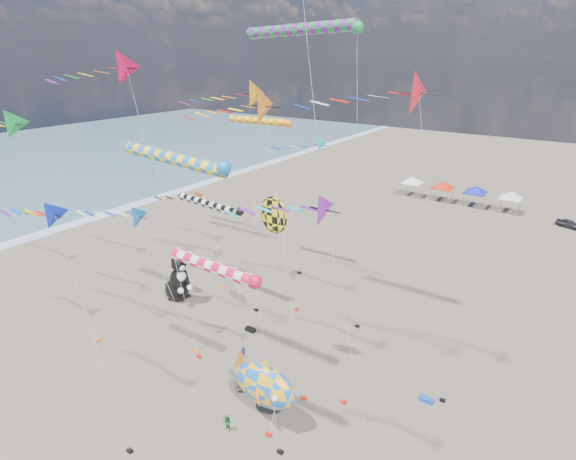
% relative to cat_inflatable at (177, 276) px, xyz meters
% --- Properties ---
extents(delta_kite_0, '(10.28, 2.45, 20.47)m').
position_rel_cat_inflatable_xyz_m(delta_kite_0, '(13.37, -4.56, 16.46)').
color(delta_kite_0, orange).
rests_on(delta_kite_0, ground).
extents(delta_kite_1, '(11.83, 1.93, 12.01)m').
position_rel_cat_inflatable_xyz_m(delta_kite_1, '(1.79, -5.04, 8.13)').
color(delta_kite_1, '#1363B5').
rests_on(delta_kite_1, ground).
extents(delta_kite_2, '(10.69, 1.80, 14.54)m').
position_rel_cat_inflatable_xyz_m(delta_kite_2, '(5.69, -14.15, 10.71)').
color(delta_kite_2, '#0D26B6').
rests_on(delta_kite_2, ground).
extents(delta_kite_3, '(14.45, 2.40, 22.55)m').
position_rel_cat_inflatable_xyz_m(delta_kite_3, '(2.11, -5.38, 18.49)').
color(delta_kite_3, '#C60A3B').
rests_on(delta_kite_3, ground).
extents(delta_kite_4, '(12.19, 2.71, 21.51)m').
position_rel_cat_inflatable_xyz_m(delta_kite_4, '(20.35, 0.61, 17.39)').
color(delta_kite_4, red).
rests_on(delta_kite_4, ground).
extents(delta_kite_6, '(12.88, 2.27, 18.68)m').
position_rel_cat_inflatable_xyz_m(delta_kite_6, '(-5.39, -8.56, 14.68)').
color(delta_kite_6, '#109638').
rests_on(delta_kite_6, ground).
extents(delta_kite_7, '(9.01, 1.69, 15.17)m').
position_rel_cat_inflatable_xyz_m(delta_kite_7, '(7.39, 10.85, 11.36)').
color(delta_kite_7, '#0AD3C3').
rests_on(delta_kite_7, ground).
extents(delta_kite_8, '(8.63, 1.76, 9.77)m').
position_rel_cat_inflatable_xyz_m(delta_kite_8, '(-1.58, 4.09, 5.97)').
color(delta_kite_8, '#FF591B').
rests_on(delta_kite_8, ground).
extents(delta_kite_9, '(11.95, 2.57, 20.45)m').
position_rel_cat_inflatable_xyz_m(delta_kite_9, '(6.44, 4.74, 16.37)').
color(delta_kite_9, orange).
rests_on(delta_kite_9, ground).
extents(delta_kite_10, '(8.70, 1.67, 16.74)m').
position_rel_cat_inflatable_xyz_m(delta_kite_10, '(20.43, -8.94, 12.96)').
color(delta_kite_10, purple).
rests_on(delta_kite_10, ground).
extents(windsock_0, '(9.26, 0.77, 9.80)m').
position_rel_cat_inflatable_xyz_m(windsock_0, '(2.51, 2.56, 6.82)').
color(windsock_0, black).
rests_on(windsock_0, ground).
extents(windsock_1, '(11.17, 0.91, 24.30)m').
position_rel_cat_inflatable_xyz_m(windsock_1, '(10.53, 5.44, 21.23)').
color(windsock_1, '#198D3E').
rests_on(windsock_1, ground).
extents(windsock_2, '(8.82, 0.77, 16.21)m').
position_rel_cat_inflatable_xyz_m(windsock_2, '(1.93, 11.13, 13.20)').
color(windsock_2, orange).
rests_on(windsock_2, ground).
extents(windsock_3, '(10.14, 0.87, 16.23)m').
position_rel_cat_inflatable_xyz_m(windsock_3, '(8.30, -5.85, 13.19)').
color(windsock_3, blue).
rests_on(windsock_3, ground).
extents(windsock_4, '(7.49, 0.74, 11.41)m').
position_rel_cat_inflatable_xyz_m(windsock_4, '(14.40, -9.13, 8.43)').
color(windsock_4, '#E7103F').
rests_on(windsock_4, ground).
extents(angelfish_kite, '(3.74, 3.02, 13.36)m').
position_rel_cat_inflatable_xyz_m(angelfish_kite, '(13.07, -2.54, 9.40)').
color(angelfish_kite, yellow).
rests_on(angelfish_kite, ground).
extents(cat_inflatable, '(4.12, 2.76, 5.09)m').
position_rel_cat_inflatable_xyz_m(cat_inflatable, '(0.00, 0.00, 0.00)').
color(cat_inflatable, black).
rests_on(cat_inflatable, ground).
extents(fish_inflatable, '(6.02, 2.92, 5.01)m').
position_rel_cat_inflatable_xyz_m(fish_inflatable, '(16.02, -7.49, 0.19)').
color(fish_inflatable, blue).
rests_on(fish_inflatable, ground).
extents(person_adult, '(0.68, 0.64, 1.55)m').
position_rel_cat_inflatable_xyz_m(person_adult, '(13.03, -6.62, -1.77)').
color(person_adult, slate).
rests_on(person_adult, ground).
extents(child_green, '(0.64, 0.52, 1.20)m').
position_rel_cat_inflatable_xyz_m(child_green, '(14.71, -9.63, -1.94)').
color(child_green, '#1F7535').
rests_on(child_green, ground).
extents(child_blue, '(0.58, 0.59, 1.00)m').
position_rel_cat_inflatable_xyz_m(child_blue, '(10.81, -3.39, -2.05)').
color(child_blue, '#2834A1').
rests_on(child_blue, ground).
extents(kite_bag_0, '(0.90, 0.44, 0.30)m').
position_rel_cat_inflatable_xyz_m(kite_bag_0, '(24.21, -0.01, -2.39)').
color(kite_bag_0, blue).
rests_on(kite_bag_0, ground).
extents(kite_bag_1, '(0.90, 0.44, 0.30)m').
position_rel_cat_inflatable_xyz_m(kite_bag_1, '(9.02, -0.30, -2.39)').
color(kite_bag_1, black).
rests_on(kite_bag_1, ground).
extents(tent_row, '(19.20, 4.20, 3.80)m').
position_rel_cat_inflatable_xyz_m(tent_row, '(13.89, 45.56, 0.61)').
color(tent_row, white).
rests_on(tent_row, ground).
extents(parked_car, '(3.50, 2.28, 1.11)m').
position_rel_cat_inflatable_xyz_m(parked_car, '(29.39, 43.56, -1.99)').
color(parked_car, '#26262D').
rests_on(parked_car, ground).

